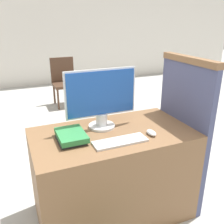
{
  "coord_description": "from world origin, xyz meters",
  "views": [
    {
      "loc": [
        -0.68,
        -1.25,
        1.59
      ],
      "look_at": [
        -0.02,
        0.31,
        0.95
      ],
      "focal_mm": 40.0,
      "sensor_mm": 36.0,
      "label": 1
    }
  ],
  "objects": [
    {
      "name": "far_chair",
      "position": [
        0.29,
        3.39,
        0.49
      ],
      "size": [
        0.44,
        0.44,
        0.89
      ],
      "rotation": [
        0.0,
        0.0,
        -0.82
      ],
      "color": "#4C3323",
      "rests_on": "ground_plane"
    },
    {
      "name": "keyboard",
      "position": [
        -0.02,
        0.17,
        0.77
      ],
      "size": [
        0.39,
        0.13,
        0.02
      ],
      "color": "silver",
      "rests_on": "desk"
    },
    {
      "name": "mouse",
      "position": [
        0.25,
        0.19,
        0.78
      ],
      "size": [
        0.06,
        0.11,
        0.04
      ],
      "color": "silver",
      "rests_on": "desk"
    },
    {
      "name": "carrel_divider",
      "position": [
        0.64,
        0.32,
        0.66
      ],
      "size": [
        0.07,
        0.63,
        1.31
      ],
      "color": "#474C70",
      "rests_on": "ground_plane"
    },
    {
      "name": "book_stack",
      "position": [
        -0.33,
        0.34,
        0.79
      ],
      "size": [
        0.2,
        0.27,
        0.06
      ],
      "color": "#232328",
      "rests_on": "desk"
    },
    {
      "name": "monitor",
      "position": [
        -0.04,
        0.47,
        1.0
      ],
      "size": [
        0.57,
        0.21,
        0.47
      ],
      "color": "silver",
      "rests_on": "desk"
    },
    {
      "name": "desk",
      "position": [
        0.0,
        0.35,
        0.38
      ],
      "size": [
        1.24,
        0.69,
        0.76
      ],
      "color": "brown",
      "rests_on": "ground_plane"
    },
    {
      "name": "wall_back",
      "position": [
        0.0,
        5.13,
        1.4
      ],
      "size": [
        12.0,
        0.06,
        2.8
      ],
      "color": "silver",
      "rests_on": "ground_plane"
    }
  ]
}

